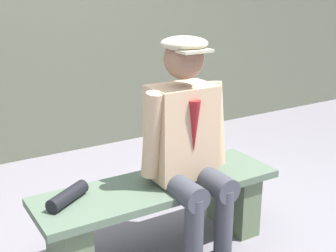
{
  "coord_description": "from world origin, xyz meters",
  "views": [
    {
      "loc": [
        1.24,
        2.16,
        1.63
      ],
      "look_at": [
        -0.06,
        0.0,
        0.81
      ],
      "focal_mm": 48.89,
      "sensor_mm": 36.0,
      "label": 1
    }
  ],
  "objects": [
    {
      "name": "rolled_magazine",
      "position": [
        0.55,
        -0.04,
        0.5
      ],
      "size": [
        0.28,
        0.22,
        0.08
      ],
      "primitive_type": "cylinder",
      "rotation": [
        0.0,
        1.57,
        0.59
      ],
      "color": "black",
      "rests_on": "bench"
    },
    {
      "name": "seated_man",
      "position": [
        -0.16,
        0.07,
        0.73
      ],
      "size": [
        0.55,
        0.61,
        1.32
      ],
      "color": "tan",
      "rests_on": "ground"
    },
    {
      "name": "ground_plane",
      "position": [
        0.0,
        0.0,
        0.0
      ],
      "size": [
        30.0,
        30.0,
        0.0
      ],
      "primitive_type": "plane",
      "color": "slate"
    },
    {
      "name": "bench",
      "position": [
        0.0,
        0.0,
        0.3
      ],
      "size": [
        1.5,
        0.46,
        0.46
      ],
      "color": "#536753",
      "rests_on": "ground"
    },
    {
      "name": "stadium_wall",
      "position": [
        0.0,
        -2.07,
        0.87
      ],
      "size": [
        12.0,
        0.24,
        1.74
      ],
      "primitive_type": "cube",
      "color": "#5B5F4E",
      "rests_on": "ground"
    }
  ]
}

